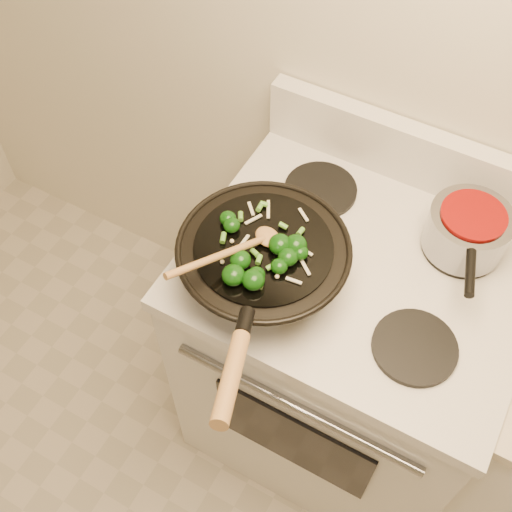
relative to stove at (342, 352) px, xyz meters
The scene contains 5 objects.
stove is the anchor object (origin of this frame).
wok 0.58m from the stove, 138.58° to the right, with size 0.37×0.60×0.22m.
stirfry 0.64m from the stove, 131.45° to the right, with size 0.23×0.26×0.04m.
wooden_spoon 0.67m from the stove, 136.49° to the right, with size 0.14×0.26×0.09m.
saucepan 0.57m from the stove, 38.79° to the left, with size 0.19×0.30×0.11m.
Camera 1 is at (0.12, 0.32, 2.13)m, focal length 45.00 mm.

